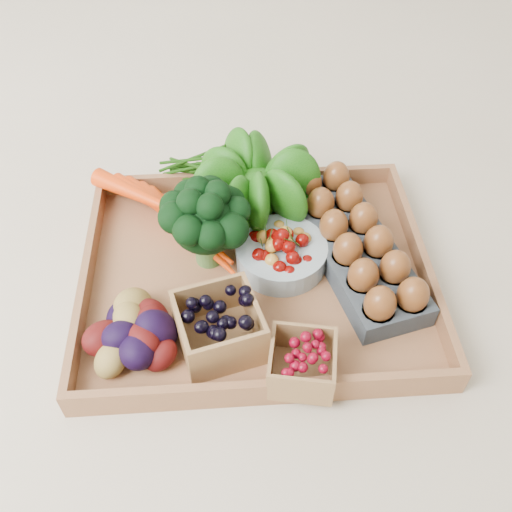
{
  "coord_description": "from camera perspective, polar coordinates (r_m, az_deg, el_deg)",
  "views": [
    {
      "loc": [
        -0.04,
        -0.6,
        0.72
      ],
      "look_at": [
        0.0,
        0.0,
        0.06
      ],
      "focal_mm": 40.0,
      "sensor_mm": 36.0,
      "label": 1
    }
  ],
  "objects": [
    {
      "name": "punnet_blackberry",
      "position": [
        0.82,
        -3.73,
        -7.09
      ],
      "size": [
        0.14,
        0.14,
        0.08
      ],
      "primitive_type": "cube",
      "rotation": [
        0.0,
        0.0,
        0.26
      ],
      "color": "black",
      "rests_on": "tray"
    },
    {
      "name": "potatoes",
      "position": [
        0.83,
        -11.98,
        -7.05
      ],
      "size": [
        0.15,
        0.15,
        0.08
      ],
      "primitive_type": null,
      "color": "#3D0A09",
      "rests_on": "tray"
    },
    {
      "name": "cherry_bowl",
      "position": [
        0.93,
        2.54,
        0.17
      ],
      "size": [
        0.15,
        0.15,
        0.04
      ],
      "primitive_type": "cylinder",
      "color": "#8C9EA5",
      "rests_on": "tray"
    },
    {
      "name": "punnet_raspberry",
      "position": [
        0.79,
        4.61,
        -10.62
      ],
      "size": [
        0.1,
        0.1,
        0.06
      ],
      "primitive_type": "cube",
      "rotation": [
        0.0,
        0.0,
        -0.19
      ],
      "color": "maroon",
      "rests_on": "tray"
    },
    {
      "name": "ground",
      "position": [
        0.94,
        -0.0,
        -2.47
      ],
      "size": [
        4.0,
        4.0,
        0.0
      ],
      "primitive_type": "plane",
      "color": "beige",
      "rests_on": "ground"
    },
    {
      "name": "lettuce",
      "position": [
        0.99,
        -0.14,
        7.65
      ],
      "size": [
        0.14,
        0.14,
        0.14
      ],
      "primitive_type": "sphere",
      "color": "#0F460B",
      "rests_on": "tray"
    },
    {
      "name": "tray",
      "position": [
        0.93,
        -0.0,
        -2.18
      ],
      "size": [
        0.55,
        0.45,
        0.01
      ],
      "primitive_type": "cube",
      "color": "#96633F",
      "rests_on": "ground"
    },
    {
      "name": "carrots",
      "position": [
        0.98,
        -7.64,
        3.64
      ],
      "size": [
        0.23,
        0.16,
        0.05
      ],
      "primitive_type": null,
      "color": "#ED3C09",
      "rests_on": "tray"
    },
    {
      "name": "broccoli",
      "position": [
        0.91,
        -4.9,
        2.09
      ],
      "size": [
        0.15,
        0.15,
        0.11
      ],
      "primitive_type": null,
      "color": "black",
      "rests_on": "tray"
    },
    {
      "name": "egg_carton",
      "position": [
        0.95,
        9.69,
        0.76
      ],
      "size": [
        0.2,
        0.35,
        0.04
      ],
      "primitive_type": "cube",
      "rotation": [
        0.0,
        0.0,
        0.25
      ],
      "color": "#343A42",
      "rests_on": "tray"
    }
  ]
}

